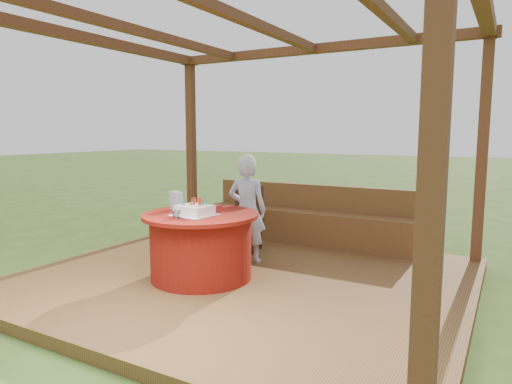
% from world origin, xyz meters
% --- Properties ---
extents(ground, '(60.00, 60.00, 0.00)m').
position_xyz_m(ground, '(0.00, 0.00, 0.00)').
color(ground, '#304D19').
rests_on(ground, ground).
extents(deck, '(4.50, 4.00, 0.12)m').
position_xyz_m(deck, '(0.00, 0.00, 0.06)').
color(deck, brown).
rests_on(deck, ground).
extents(pergola, '(4.50, 4.00, 2.72)m').
position_xyz_m(pergola, '(0.00, 0.00, 2.41)').
color(pergola, brown).
rests_on(pergola, deck).
extents(bench, '(3.00, 0.42, 0.80)m').
position_xyz_m(bench, '(0.00, 1.72, 0.38)').
color(bench, brown).
rests_on(bench, deck).
extents(table, '(1.21, 1.21, 0.69)m').
position_xyz_m(table, '(-0.36, -0.30, 0.47)').
color(table, maroon).
rests_on(table, deck).
extents(chair, '(0.47, 0.47, 0.85)m').
position_xyz_m(chair, '(-0.54, 0.97, 0.58)').
color(chair, '#361E11').
rests_on(chair, deck).
extents(elderly_woman, '(0.52, 0.41, 1.28)m').
position_xyz_m(elderly_woman, '(-0.26, 0.49, 0.77)').
color(elderly_woman, '#97B9E0').
rests_on(elderly_woman, deck).
extents(birthday_cake, '(0.43, 0.43, 0.18)m').
position_xyz_m(birthday_cake, '(-0.35, -0.40, 0.87)').
color(birthday_cake, white).
rests_on(birthday_cake, table).
extents(gift_bag, '(0.16, 0.13, 0.20)m').
position_xyz_m(gift_bag, '(-0.74, -0.22, 0.91)').
color(gift_bag, '#DE90C2').
rests_on(gift_bag, table).
extents(drinking_glass, '(0.10, 0.10, 0.09)m').
position_xyz_m(drinking_glass, '(-0.39, -0.65, 0.86)').
color(drinking_glass, white).
rests_on(drinking_glass, table).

